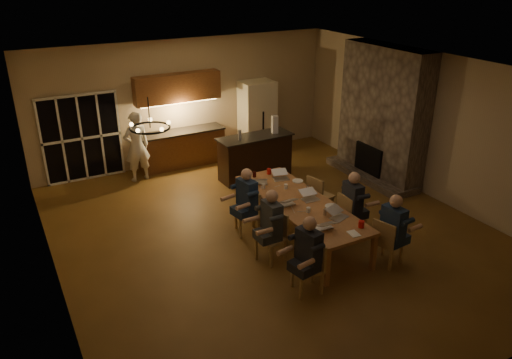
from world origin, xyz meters
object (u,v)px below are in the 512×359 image
object	(u,v)px
dining_table	(299,219)
chair_left_near	(307,267)
person_right_mid	(352,206)
laptop_b	(339,212)
chair_right_near	(388,241)
mug_front	(308,210)
laptop_d	(311,194)
mug_mid	(286,186)
redcup_mid	(269,195)
plate_far	(298,181)
person_left_near	(308,256)
bar_bottle	(240,135)
person_left_mid	(272,226)
person_right_near	(392,231)
person_left_far	(247,202)
laptop_c	(286,199)
chair_right_far	(321,195)
plate_near	(332,206)
refrigerator	(257,117)
can_right	(307,189)
laptop_f	(281,174)
laptop_a	(323,222)
can_silver	(325,212)
chair_right_mid	(352,215)
chair_left_mid	(271,238)
plate_left	(312,226)
mug_back	(264,186)
bar_island	(255,157)
laptop_e	(259,178)
standing_person	(137,147)
chair_left_far	(247,212)
redcup_near	(361,224)
bar_blender	(275,124)
redcup_far	(269,171)
can_cola	(255,174)

from	to	relation	value
dining_table	chair_left_near	bearing A→B (deg)	-118.74
person_right_mid	laptop_b	distance (m)	0.71
chair_right_near	mug_front	size ratio (longest dim) A/B	8.90
laptop_d	mug_mid	size ratio (longest dim) A/B	3.20
laptop_b	redcup_mid	distance (m)	1.47
laptop_d	plate_far	distance (m)	0.90
person_left_near	bar_bottle	size ratio (longest dim) A/B	5.75
person_left_mid	mug_front	xyz separation A→B (m)	(0.79, 0.03, 0.11)
person_right_near	person_left_far	bearing A→B (deg)	31.85
person_left_far	laptop_c	bearing A→B (deg)	35.04
chair_right_far	plate_near	world-z (taller)	chair_right_far
refrigerator	can_right	distance (m)	4.37
chair_right_near	laptop_f	bearing A→B (deg)	-4.00
redcup_mid	chair_left_near	bearing A→B (deg)	-102.11
person_right_mid	plate_far	size ratio (longest dim) A/B	6.08
laptop_a	can_right	distance (m)	1.47
laptop_c	can_silver	size ratio (longest dim) A/B	2.67
chair_right_mid	plate_far	xyz separation A→B (m)	(-0.44, 1.28, 0.31)
chair_left_mid	redcup_mid	xyz separation A→B (m)	(0.48, 0.89, 0.37)
plate_near	plate_far	distance (m)	1.30
refrigerator	chair_right_far	distance (m)	4.06
chair_right_far	person_left_mid	size ratio (longest dim) A/B	0.64
person_left_far	can_silver	world-z (taller)	person_left_far
dining_table	redcup_mid	distance (m)	0.74
mug_front	plate_far	world-z (taller)	mug_front
chair_right_mid	plate_left	xyz separation A→B (m)	(-1.27, -0.47, 0.31)
can_silver	person_left_far	bearing A→B (deg)	127.13
mug_front	mug_back	distance (m)	1.32
bar_island	chair_right_far	world-z (taller)	bar_island
bar_island	person_right_mid	distance (m)	3.48
person_left_mid	can_right	bearing A→B (deg)	121.32
bar_island	bar_bottle	world-z (taller)	bar_bottle
laptop_e	bar_bottle	xyz separation A→B (m)	(0.43, 1.74, 0.34)
chair_left_mid	laptop_c	bearing A→B (deg)	112.63
plate_left	bar_bottle	bearing A→B (deg)	82.09
standing_person	person_left_mid	bearing A→B (deg)	96.94
chair_right_mid	chair_left_far	bearing A→B (deg)	57.45
plate_far	can_silver	bearing A→B (deg)	-104.36
refrigerator	redcup_near	bearing A→B (deg)	-101.17
bar_bottle	laptop_d	bearing A→B (deg)	-89.01
refrigerator	person_right_mid	bearing A→B (deg)	-97.89
person_left_mid	bar_bottle	distance (m)	3.55
bar_blender	chair_left_mid	bearing A→B (deg)	-109.30
chair_left_far	laptop_a	world-z (taller)	laptop_a
chair_right_near	redcup_far	distance (m)	3.09
chair_left_mid	plate_far	world-z (taller)	chair_left_mid
laptop_b	mug_back	xyz separation A→B (m)	(-0.56, 1.74, -0.06)
dining_table	can_cola	xyz separation A→B (m)	(-0.20, 1.45, 0.44)
person_left_mid	person_right_mid	distance (m)	1.73
refrigerator	chair_right_near	distance (m)	6.13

